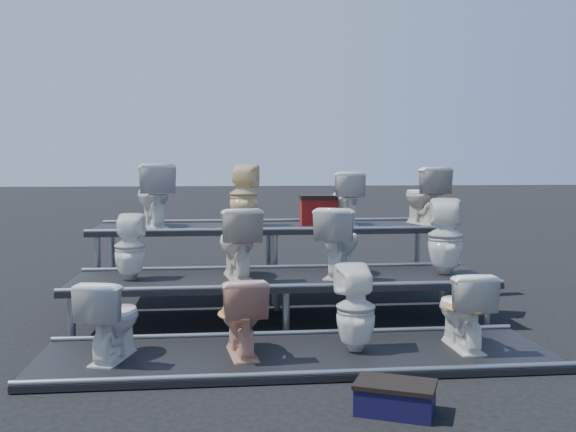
{
  "coord_description": "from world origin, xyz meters",
  "views": [
    {
      "loc": [
        -0.61,
        -6.43,
        1.61
      ],
      "look_at": [
        0.08,
        0.1,
        1.08
      ],
      "focal_mm": 40.0,
      "sensor_mm": 36.0,
      "label": 1
    }
  ],
  "objects": [
    {
      "name": "toilet_10",
      "position": [
        0.92,
        1.3,
        1.19
      ],
      "size": [
        0.37,
        0.64,
        0.65
      ],
      "primitive_type": "imported",
      "rotation": [
        0.0,
        0.0,
        3.15
      ],
      "color": "white",
      "rests_on": "tier_back"
    },
    {
      "name": "toilet_3",
      "position": [
        1.41,
        -1.3,
        0.39
      ],
      "size": [
        0.37,
        0.65,
        0.66
      ],
      "primitive_type": "imported",
      "rotation": [
        0.0,
        0.0,
        3.15
      ],
      "color": "white",
      "rests_on": "tier_front"
    },
    {
      "name": "toilet_9",
      "position": [
        -0.33,
        1.3,
        1.24
      ],
      "size": [
        0.42,
        0.43,
        0.75
      ],
      "primitive_type": "imported",
      "rotation": [
        0.0,
        0.0,
        2.86
      ],
      "color": "beige",
      "rests_on": "tier_back"
    },
    {
      "name": "toilet_0",
      "position": [
        -1.48,
        -1.3,
        0.38
      ],
      "size": [
        0.52,
        0.71,
        0.65
      ],
      "primitive_type": "imported",
      "rotation": [
        0.0,
        0.0,
        2.87
      ],
      "color": "white",
      "rests_on": "tier_front"
    },
    {
      "name": "toilet_8",
      "position": [
        -1.4,
        1.3,
        1.24
      ],
      "size": [
        0.59,
        0.82,
        0.75
      ],
      "primitive_type": "imported",
      "rotation": [
        0.0,
        0.0,
        3.4
      ],
      "color": "white",
      "rests_on": "tier_back"
    },
    {
      "name": "red_crate",
      "position": [
        0.59,
        1.42,
        1.02
      ],
      "size": [
        0.45,
        0.36,
        0.31
      ],
      "primitive_type": "cube",
      "rotation": [
        0.0,
        0.0,
        -0.04
      ],
      "color": "maroon",
      "rests_on": "tier_back"
    },
    {
      "name": "toilet_6",
      "position": [
        0.59,
        0.0,
        0.82
      ],
      "size": [
        0.63,
        0.8,
        0.72
      ],
      "primitive_type": "imported",
      "rotation": [
        0.0,
        0.0,
        2.77
      ],
      "color": "white",
      "rests_on": "tier_mid"
    },
    {
      "name": "toilet_7",
      "position": [
        1.72,
        0.0,
        0.86
      ],
      "size": [
        0.45,
        0.46,
        0.79
      ],
      "primitive_type": "imported",
      "rotation": [
        0.0,
        0.0,
        2.82
      ],
      "color": "white",
      "rests_on": "tier_mid"
    },
    {
      "name": "toilet_2",
      "position": [
        0.49,
        -1.3,
        0.42
      ],
      "size": [
        0.34,
        0.35,
        0.72
      ],
      "primitive_type": "imported",
      "rotation": [
        0.0,
        0.0,
        3.19
      ],
      "color": "white",
      "rests_on": "tier_front"
    },
    {
      "name": "tier_front",
      "position": [
        0.0,
        -1.3,
        0.03
      ],
      "size": [
        4.2,
        1.2,
        0.06
      ],
      "primitive_type": "cube",
      "color": "black",
      "rests_on": "ground"
    },
    {
      "name": "tier_mid",
      "position": [
        0.0,
        0.0,
        0.23
      ],
      "size": [
        4.2,
        1.2,
        0.46
      ],
      "primitive_type": "cube",
      "color": "black",
      "rests_on": "ground"
    },
    {
      "name": "toilet_5",
      "position": [
        -0.44,
        0.0,
        0.82
      ],
      "size": [
        0.5,
        0.76,
        0.72
      ],
      "primitive_type": "imported",
      "rotation": [
        0.0,
        0.0,
        3.29
      ],
      "color": "silver",
      "rests_on": "tier_mid"
    },
    {
      "name": "step_stool",
      "position": [
        0.5,
        -2.49,
        0.09
      ],
      "size": [
        0.57,
        0.47,
        0.18
      ],
      "primitive_type": "cube",
      "rotation": [
        0.0,
        0.0,
        -0.42
      ],
      "color": "black",
      "rests_on": "ground"
    },
    {
      "name": "toilet_11",
      "position": [
        1.91,
        1.3,
        1.22
      ],
      "size": [
        0.52,
        0.76,
        0.71
      ],
      "primitive_type": "imported",
      "rotation": [
        0.0,
        0.0,
        3.33
      ],
      "color": "silver",
      "rests_on": "tier_back"
    },
    {
      "name": "tier_back",
      "position": [
        0.0,
        1.3,
        0.43
      ],
      "size": [
        4.2,
        1.2,
        0.86
      ],
      "primitive_type": "cube",
      "color": "black",
      "rests_on": "ground"
    },
    {
      "name": "toilet_4",
      "position": [
        -1.51,
        0.0,
        0.79
      ],
      "size": [
        0.31,
        0.32,
        0.66
      ],
      "primitive_type": "imported",
      "rotation": [
        0.0,
        0.0,
        3.09
      ],
      "color": "white",
      "rests_on": "tier_mid"
    },
    {
      "name": "ground",
      "position": [
        0.0,
        0.0,
        0.0
      ],
      "size": [
        80.0,
        80.0,
        0.0
      ],
      "primitive_type": "plane",
      "color": "black",
      "rests_on": "ground"
    },
    {
      "name": "toilet_1",
      "position": [
        -0.45,
        -1.3,
        0.38
      ],
      "size": [
        0.44,
        0.67,
        0.65
      ],
      "primitive_type": "imported",
      "rotation": [
        0.0,
        0.0,
        3.26
      ],
      "color": "#D99C85",
      "rests_on": "tier_front"
    }
  ]
}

